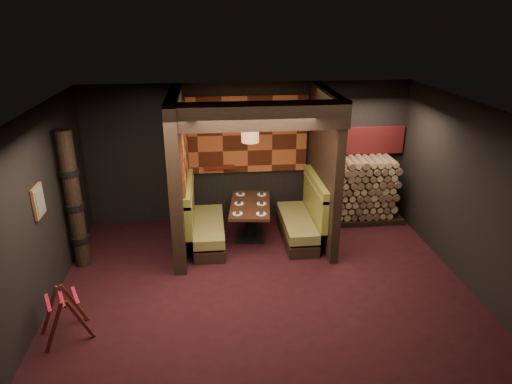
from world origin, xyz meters
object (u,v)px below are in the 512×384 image
(booth_bench_right, at_px, (302,220))
(dining_table, at_px, (250,215))
(totem_column, at_px, (74,202))
(firewood_stack, at_px, (361,190))
(booth_bench_left, at_px, (203,224))
(pendant_lamp, at_px, (250,130))
(luggage_rack, at_px, (64,313))

(booth_bench_right, distance_m, dining_table, 1.00)
(totem_column, bearing_deg, firewood_stack, 13.19)
(booth_bench_left, bearing_deg, booth_bench_right, 0.00)
(dining_table, height_order, totem_column, totem_column)
(firewood_stack, bearing_deg, booth_bench_right, -152.65)
(booth_bench_right, xyz_separation_m, pendant_lamp, (-0.99, 0.09, 1.77))
(booth_bench_right, xyz_separation_m, dining_table, (-0.99, 0.14, 0.08))
(dining_table, distance_m, firewood_stack, 2.42)
(dining_table, relative_size, totem_column, 0.60)
(dining_table, xyz_separation_m, pendant_lamp, (0.00, -0.05, 1.68))
(booth_bench_left, height_order, dining_table, booth_bench_left)
(totem_column, bearing_deg, dining_table, 12.99)
(dining_table, xyz_separation_m, firewood_stack, (2.34, 0.56, 0.20))
(pendant_lamp, bearing_deg, booth_bench_left, -174.31)
(booth_bench_left, bearing_deg, pendant_lamp, 5.69)
(luggage_rack, bearing_deg, totem_column, 97.41)
(booth_bench_left, xyz_separation_m, luggage_rack, (-1.84, -2.47, -0.04))
(pendant_lamp, height_order, firewood_stack, pendant_lamp)
(totem_column, bearing_deg, luggage_rack, -82.59)
(booth_bench_left, relative_size, totem_column, 0.67)
(booth_bench_left, xyz_separation_m, dining_table, (0.90, 0.14, 0.08))
(booth_bench_left, relative_size, luggage_rack, 2.02)
(luggage_rack, bearing_deg, firewood_stack, 31.91)
(booth_bench_right, relative_size, luggage_rack, 2.02)
(dining_table, height_order, luggage_rack, dining_table)
(dining_table, xyz_separation_m, luggage_rack, (-2.74, -2.61, -0.12))
(totem_column, xyz_separation_m, firewood_stack, (5.33, 1.25, -0.51))
(firewood_stack, bearing_deg, totem_column, -166.81)
(luggage_rack, relative_size, totem_column, 0.33)
(luggage_rack, bearing_deg, booth_bench_left, 53.29)
(booth_bench_left, height_order, booth_bench_right, same)
(booth_bench_left, relative_size, pendant_lamp, 1.76)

